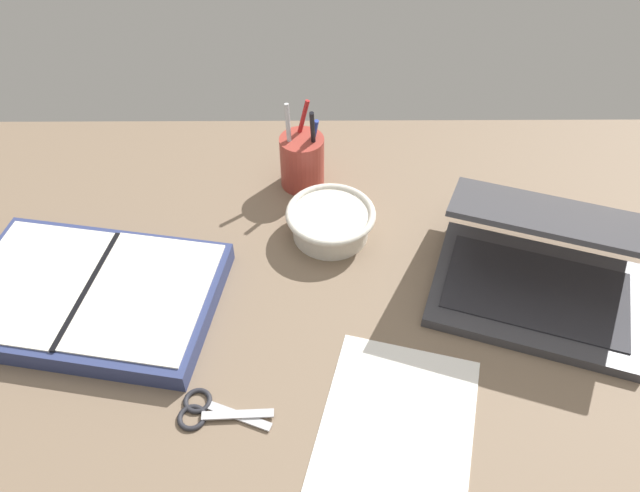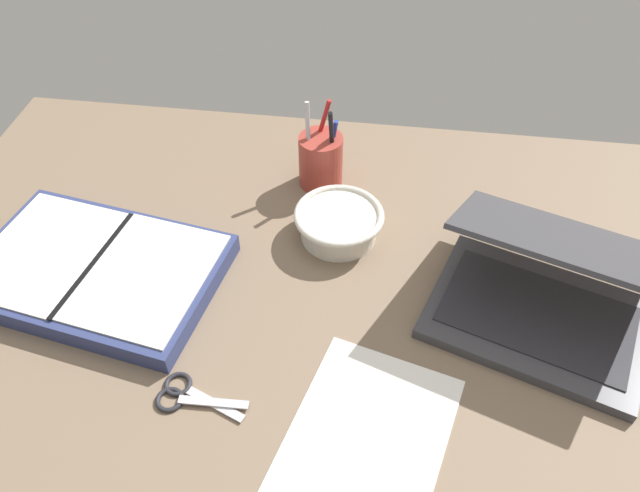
% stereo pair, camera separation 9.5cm
% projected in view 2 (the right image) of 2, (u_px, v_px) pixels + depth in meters
% --- Properties ---
extents(desk_top, '(1.40, 1.00, 0.02)m').
position_uv_depth(desk_top, '(319.00, 312.00, 0.96)').
color(desk_top, '#75604C').
rests_on(desk_top, ground).
extents(laptop, '(0.38, 0.36, 0.17)m').
position_uv_depth(laptop, '(546.00, 291.00, 0.91)').
color(laptop, '#38383D').
rests_on(laptop, desk_top).
extents(bowl, '(0.15, 0.15, 0.05)m').
position_uv_depth(bowl, '(339.00, 223.00, 1.04)').
color(bowl, silver).
rests_on(bowl, desk_top).
extents(pen_cup, '(0.08, 0.08, 0.17)m').
position_uv_depth(pen_cup, '(321.00, 160.00, 1.13)').
color(pen_cup, '#9E382D').
rests_on(pen_cup, desk_top).
extents(planner, '(0.42, 0.32, 0.04)m').
position_uv_depth(planner, '(96.00, 271.00, 0.98)').
color(planner, navy).
rests_on(planner, desk_top).
extents(scissors, '(0.13, 0.06, 0.01)m').
position_uv_depth(scissors, '(183.00, 395.00, 0.84)').
color(scissors, '#B7B7BC').
rests_on(scissors, desk_top).
extents(paper_sheet_front, '(0.26, 0.33, 0.00)m').
position_uv_depth(paper_sheet_front, '(363.00, 448.00, 0.79)').
color(paper_sheet_front, white).
rests_on(paper_sheet_front, desk_top).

